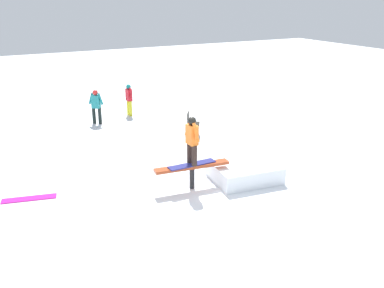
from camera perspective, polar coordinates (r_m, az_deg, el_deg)
name	(u,v)px	position (r m, az deg, el deg)	size (l,w,h in m)	color
ground_plane	(192,188)	(11.81, 0.00, -5.88)	(60.00, 60.00, 0.00)	white
rail_feature	(192,169)	(11.57, 0.00, -3.31)	(2.11, 0.52, 0.68)	black
snow_kicker_ramp	(244,172)	(12.32, 7.01, -3.67)	(1.80, 1.50, 0.48)	white
main_rider_on_rail	(192,141)	(11.29, 0.00, 0.35)	(1.36, 0.76, 1.35)	navy
bystander_red	(129,98)	(18.71, -8.40, 6.08)	(0.21, 0.58, 1.37)	yellow
bystander_teal	(96,105)	(17.73, -12.67, 5.11)	(0.54, 0.47, 1.40)	black
loose_snowboard_magenta	(29,199)	(11.98, -20.89, -6.82)	(1.36, 0.28, 0.02)	#CA1B9C
folding_chair	(192,125)	(15.93, 0.01, 2.58)	(0.60, 0.60, 0.88)	#3F3F44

